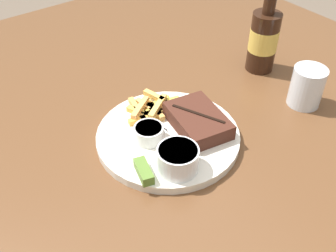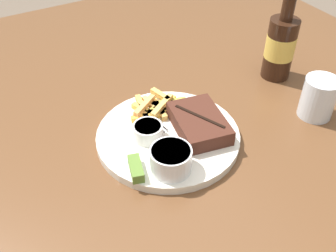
# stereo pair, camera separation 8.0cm
# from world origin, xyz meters

# --- Properties ---
(dining_table) EXTENTS (1.55, 1.52, 0.74)m
(dining_table) POSITION_xyz_m (0.00, 0.00, 0.69)
(dining_table) COLOR brown
(dining_table) RESTS_ON ground_plane
(dinner_plate) EXTENTS (0.30, 0.30, 0.02)m
(dinner_plate) POSITION_xyz_m (0.00, 0.00, 0.75)
(dinner_plate) COLOR silver
(dinner_plate) RESTS_ON dining_table
(steak_portion) EXTENTS (0.16, 0.12, 0.04)m
(steak_portion) POSITION_xyz_m (0.02, 0.06, 0.78)
(steak_portion) COLOR #472319
(steak_portion) RESTS_ON dinner_plate
(fries_pile) EXTENTS (0.10, 0.14, 0.02)m
(fries_pile) POSITION_xyz_m (-0.08, 0.02, 0.77)
(fries_pile) COLOR gold
(fries_pile) RESTS_ON dinner_plate
(coleslaw_cup) EXTENTS (0.08, 0.08, 0.05)m
(coleslaw_cup) POSITION_xyz_m (0.09, -0.04, 0.79)
(coleslaw_cup) COLOR white
(coleslaw_cup) RESTS_ON dinner_plate
(dipping_sauce_cup) EXTENTS (0.06, 0.06, 0.03)m
(dipping_sauce_cup) POSITION_xyz_m (-0.01, -0.04, 0.78)
(dipping_sauce_cup) COLOR silver
(dipping_sauce_cup) RESTS_ON dinner_plate
(pickle_spear) EXTENTS (0.06, 0.04, 0.02)m
(pickle_spear) POSITION_xyz_m (0.06, -0.11, 0.77)
(pickle_spear) COLOR #567A2D
(pickle_spear) RESTS_ON dinner_plate
(fork_utensil) EXTENTS (0.13, 0.03, 0.00)m
(fork_utensil) POSITION_xyz_m (-0.08, -0.01, 0.76)
(fork_utensil) COLOR #B7B7BC
(fork_utensil) RESTS_ON dinner_plate
(beer_bottle) EXTENTS (0.07, 0.07, 0.25)m
(beer_bottle) POSITION_xyz_m (-0.08, 0.36, 0.83)
(beer_bottle) COLOR black
(beer_bottle) RESTS_ON dining_table
(drinking_glass) EXTENTS (0.07, 0.07, 0.09)m
(drinking_glass) POSITION_xyz_m (0.09, 0.33, 0.79)
(drinking_glass) COLOR silver
(drinking_glass) RESTS_ON dining_table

